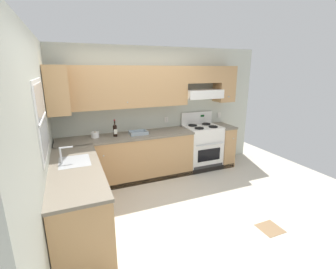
% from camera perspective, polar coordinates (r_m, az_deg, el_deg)
% --- Properties ---
extents(ground_plane, '(7.04, 7.04, 0.00)m').
position_cam_1_polar(ground_plane, '(3.91, -0.50, -17.38)').
color(ground_plane, beige).
extents(floor_accent_tile, '(0.30, 0.30, 0.01)m').
position_cam_1_polar(floor_accent_tile, '(3.79, 23.20, -19.91)').
color(floor_accent_tile, olive).
rests_on(floor_accent_tile, ground_plane).
extents(wall_back, '(4.68, 0.57, 2.55)m').
position_cam_1_polar(wall_back, '(4.90, -3.17, 7.86)').
color(wall_back, beige).
rests_on(wall_back, ground_plane).
extents(wall_left, '(0.47, 4.00, 2.55)m').
position_cam_1_polar(wall_left, '(3.38, -28.00, 0.29)').
color(wall_left, beige).
rests_on(wall_left, ground_plane).
extents(counter_back_run, '(3.60, 0.65, 0.91)m').
position_cam_1_polar(counter_back_run, '(4.76, -6.71, -5.25)').
color(counter_back_run, tan).
rests_on(counter_back_run, ground_plane).
extents(counter_left_run, '(0.63, 1.91, 1.13)m').
position_cam_1_polar(counter_left_run, '(3.47, -20.51, -14.26)').
color(counter_left_run, tan).
rests_on(counter_left_run, ground_plane).
extents(stove, '(0.76, 0.62, 1.20)m').
position_cam_1_polar(stove, '(5.30, 8.11, -2.81)').
color(stove, white).
rests_on(stove, ground_plane).
extents(wine_bottle, '(0.07, 0.07, 0.32)m').
position_cam_1_polar(wine_bottle, '(4.51, -12.55, 1.14)').
color(wine_bottle, black).
rests_on(wine_bottle, counter_back_run).
extents(bowl, '(0.34, 0.24, 0.07)m').
position_cam_1_polar(bowl, '(4.60, -7.10, 0.33)').
color(bowl, '#9EADB7').
rests_on(bowl, counter_back_run).
extents(paper_towel_roll, '(0.14, 0.14, 0.10)m').
position_cam_1_polar(paper_towel_roll, '(4.55, -17.03, -0.06)').
color(paper_towel_roll, white).
rests_on(paper_towel_roll, counter_back_run).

